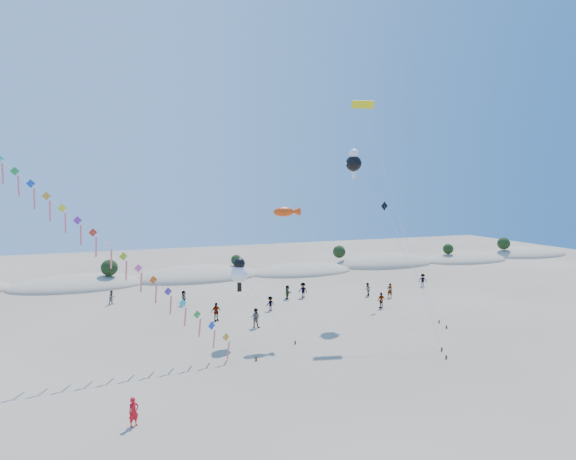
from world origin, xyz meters
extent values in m
plane|color=#83705B|center=(0.00, 0.00, 0.00)|extent=(160.00, 160.00, 0.00)
ellipsoid|color=tan|center=(-16.00, 44.60, 0.00)|extent=(17.60, 9.68, 3.00)
ellipsoid|color=#1F3613|center=(-16.00, 44.60, 0.83)|extent=(14.08, 6.34, 0.70)
ellipsoid|color=tan|center=(0.00, 45.30, 0.00)|extent=(19.00, 10.45, 3.40)
ellipsoid|color=#1F3613|center=(0.00, 45.30, 0.94)|extent=(15.20, 6.84, 0.76)
ellipsoid|color=tan|center=(16.00, 43.90, 0.00)|extent=(16.40, 9.02, 2.80)
ellipsoid|color=#1F3613|center=(16.00, 43.90, 0.77)|extent=(13.12, 5.90, 0.66)
ellipsoid|color=tan|center=(32.00, 45.70, 0.00)|extent=(18.00, 9.90, 3.80)
ellipsoid|color=#1F3613|center=(32.00, 45.70, 1.04)|extent=(14.40, 6.48, 0.72)
ellipsoid|color=tan|center=(48.00, 44.50, 0.00)|extent=(16.80, 9.24, 3.00)
ellipsoid|color=#1F3613|center=(48.00, 44.50, 0.83)|extent=(13.44, 6.05, 0.67)
ellipsoid|color=tan|center=(64.00, 45.90, 0.00)|extent=(17.60, 9.68, 3.20)
ellipsoid|color=#1F3613|center=(64.00, 45.90, 0.88)|extent=(14.08, 6.34, 0.70)
sphere|color=black|center=(-12.00, 43.40, 2.48)|extent=(2.20, 2.20, 2.20)
sphere|color=black|center=(6.00, 45.40, 2.24)|extent=(1.60, 1.60, 1.60)
sphere|color=black|center=(24.00, 46.80, 2.44)|extent=(2.10, 2.10, 2.10)
sphere|color=black|center=(44.00, 44.10, 2.32)|extent=(1.80, 1.80, 1.80)
sphere|color=black|center=(58.00, 45.60, 2.52)|extent=(2.30, 2.30, 2.30)
cube|color=#3F2D1E|center=(-1.48, 9.95, 0.17)|extent=(0.12, 0.12, 0.35)
cylinder|color=silver|center=(-15.45, 14.31, 12.24)|extent=(27.96, 8.73, 24.50)
cube|color=gold|center=(-3.68, 10.64, 1.92)|extent=(1.22, 0.48, 1.29)
cube|color=#E35F6A|center=(-3.50, 10.69, 0.82)|extent=(0.19, 0.45, 1.55)
cube|color=blue|center=(-4.71, 10.96, 2.83)|extent=(1.22, 0.48, 1.29)
cube|color=#E35F6A|center=(-4.53, 11.01, 1.73)|extent=(0.19, 0.45, 1.55)
cube|color=green|center=(-5.74, 11.28, 3.73)|extent=(1.22, 0.48, 1.29)
cube|color=#E35F6A|center=(-5.56, 11.33, 2.63)|extent=(0.19, 0.45, 1.55)
cube|color=#1BCBC7|center=(-6.77, 11.60, 4.63)|extent=(1.22, 0.48, 1.29)
cube|color=#E35F6A|center=(-6.59, 11.65, 3.53)|extent=(0.19, 0.45, 1.55)
cube|color=#4D279E|center=(-7.80, 11.92, 5.53)|extent=(1.22, 0.48, 1.29)
cube|color=#E35F6A|center=(-7.62, 11.97, 4.43)|extent=(0.19, 0.45, 1.55)
cube|color=#EC4F13|center=(-8.83, 12.24, 6.44)|extent=(1.22, 0.48, 1.29)
cube|color=#E35F6A|center=(-8.65, 12.29, 5.34)|extent=(0.19, 0.45, 1.55)
cube|color=#FB4FA8|center=(-9.86, 12.56, 7.34)|extent=(1.22, 0.48, 1.29)
cube|color=#E35F6A|center=(-9.68, 12.61, 6.24)|extent=(0.19, 0.45, 1.55)
cube|color=#8EC717|center=(-10.89, 12.88, 8.24)|extent=(1.22, 0.48, 1.29)
cube|color=#E35F6A|center=(-10.71, 12.93, 7.14)|extent=(0.19, 0.45, 1.55)
cube|color=white|center=(-11.92, 13.21, 9.14)|extent=(1.22, 0.48, 1.29)
cube|color=#E35F6A|center=(-11.74, 13.26, 8.04)|extent=(0.19, 0.45, 1.55)
cube|color=red|center=(-12.95, 13.53, 10.04)|extent=(1.22, 0.48, 1.29)
cube|color=#E35F6A|center=(-12.77, 13.58, 8.94)|extent=(0.19, 0.45, 1.55)
cube|color=purple|center=(-13.98, 13.85, 10.95)|extent=(1.22, 0.48, 1.29)
cube|color=#E35F6A|center=(-13.80, 13.90, 9.85)|extent=(0.19, 0.45, 1.55)
cube|color=yellow|center=(-15.01, 14.17, 11.85)|extent=(1.22, 0.48, 1.29)
cube|color=#E35F6A|center=(-14.83, 14.22, 10.75)|extent=(0.19, 0.45, 1.55)
cube|color=gold|center=(-16.04, 14.49, 12.75)|extent=(1.22, 0.48, 1.29)
cube|color=#E35F6A|center=(-15.86, 14.54, 11.65)|extent=(0.19, 0.45, 1.55)
cube|color=blue|center=(-17.07, 14.81, 13.65)|extent=(1.22, 0.48, 1.29)
cube|color=#E35F6A|center=(-16.89, 14.86, 12.55)|extent=(0.19, 0.45, 1.55)
cube|color=green|center=(-18.10, 15.13, 14.56)|extent=(1.22, 0.48, 1.29)
cube|color=#E35F6A|center=(-17.92, 15.18, 13.46)|extent=(0.19, 0.45, 1.55)
cube|color=#E35F6A|center=(-18.95, 15.50, 14.36)|extent=(0.19, 0.45, 1.55)
cube|color=#3F2D1E|center=(12.56, 5.13, 0.15)|extent=(0.10, 0.10, 0.30)
cylinder|color=silver|center=(7.80, 10.62, 5.57)|extent=(9.53, 11.02, 11.15)
ellipsoid|color=#E13F0B|center=(3.05, 16.12, 11.13)|extent=(1.99, 0.88, 0.88)
cone|color=#E13F0B|center=(4.17, 16.12, 11.13)|extent=(0.80, 0.80, 0.80)
cube|color=#3F2D1E|center=(2.76, 12.51, 0.15)|extent=(0.10, 0.10, 0.30)
cylinder|color=silver|center=(0.69, 13.90, 2.94)|extent=(4.17, 2.80, 5.89)
sphere|color=white|center=(-1.38, 15.28, 5.88)|extent=(1.52, 1.52, 1.52)
sphere|color=black|center=(-1.38, 15.28, 6.79)|extent=(1.01, 1.01, 1.01)
cube|color=black|center=(-1.38, 15.28, 4.72)|extent=(0.35, 0.18, 0.80)
cube|color=#3F2D1E|center=(17.83, 11.68, 0.15)|extent=(0.10, 0.10, 0.30)
cylinder|color=silver|center=(15.28, 16.38, 7.91)|extent=(5.14, 9.42, 15.84)
sphere|color=black|center=(12.73, 21.08, 15.83)|extent=(1.68, 1.68, 1.68)
sphere|color=white|center=(12.73, 21.08, 16.83)|extent=(1.09, 1.09, 1.09)
cube|color=white|center=(12.73, 21.08, 14.59)|extent=(0.35, 0.18, 0.80)
cube|color=white|center=(12.03, 21.08, 15.83)|extent=(0.60, 0.15, 0.25)
cube|color=white|center=(13.43, 21.08, 15.83)|extent=(0.60, 0.15, 0.25)
cube|color=#3F2D1E|center=(13.36, 6.69, 0.15)|extent=(0.10, 0.10, 0.30)
cylinder|color=silver|center=(12.87, 12.68, 10.79)|extent=(1.01, 11.99, 21.58)
cube|color=yellow|center=(12.38, 18.66, 21.57)|extent=(2.32, 0.94, 0.81)
cube|color=black|center=(12.38, 18.68, 21.57)|extent=(2.24, 0.57, 0.19)
cube|color=#3F2D1E|center=(18.32, 13.42, 0.15)|extent=(0.10, 0.10, 0.30)
cylinder|color=silver|center=(18.25, 18.51, 5.56)|extent=(0.16, 10.21, 11.13)
cube|color=black|center=(18.18, 23.61, 11.12)|extent=(1.05, 0.31, 1.08)
imported|color=red|center=(-10.84, 2.66, 0.83)|extent=(0.72, 0.62, 1.67)
imported|color=slate|center=(0.99, 18.38, 0.94)|extent=(1.15, 1.12, 1.87)
imported|color=slate|center=(4.23, 23.75, 0.78)|extent=(1.14, 0.86, 1.56)
imported|color=slate|center=(-2.08, 21.92, 0.92)|extent=(1.16, 0.75, 1.83)
imported|color=slate|center=(9.79, 27.99, 0.92)|extent=(1.28, 1.36, 1.85)
imported|color=slate|center=(7.81, 28.02, 0.83)|extent=(0.50, 1.55, 1.67)
imported|color=slate|center=(19.65, 24.42, 0.88)|extent=(0.74, 0.60, 1.77)
imported|color=slate|center=(17.51, 26.03, 0.82)|extent=(0.79, 0.92, 1.64)
imported|color=slate|center=(-11.80, 32.59, 0.79)|extent=(0.98, 0.93, 1.59)
imported|color=slate|center=(16.04, 20.45, 0.87)|extent=(1.06, 0.53, 1.75)
imported|color=slate|center=(27.29, 28.42, 0.86)|extent=(1.27, 1.15, 1.71)
imported|color=slate|center=(-4.18, 29.42, 0.83)|extent=(0.60, 1.57, 1.65)
camera|label=1|loc=(-11.76, -24.70, 13.56)|focal=30.00mm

